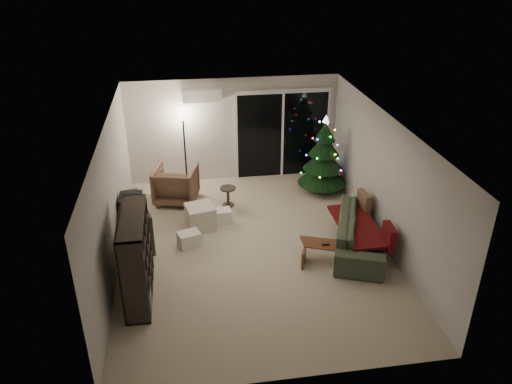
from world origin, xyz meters
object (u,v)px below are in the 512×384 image
bookshelf (124,258)px  coffee_table (333,253)px  armchair (176,184)px  christmas_tree (324,154)px  media_cabinet (134,223)px  sofa (362,232)px

bookshelf → coffee_table: bookshelf is taller
armchair → christmas_tree: (3.38, 0.03, 0.51)m
media_cabinet → sofa: media_cabinet is taller
bookshelf → sofa: bookshelf is taller
bookshelf → christmas_tree: 5.37m
media_cabinet → christmas_tree: bearing=6.4°
sofa → christmas_tree: (-0.09, 2.47, 0.59)m
christmas_tree → bookshelf: bearing=-141.7°
sofa → coffee_table: sofa is taller
media_cabinet → christmas_tree: (4.21, 1.61, 0.51)m
armchair → bookshelf: bearing=90.4°
sofa → christmas_tree: size_ratio=1.23×
bookshelf → armchair: (0.83, 3.30, -0.33)m
media_cabinet → sofa: 4.39m
media_cabinet → sofa: bearing=-25.9°
bookshelf → christmas_tree: size_ratio=0.81×
media_cabinet → coffee_table: (3.63, -1.25, -0.23)m
bookshelf → coffee_table: 3.70m
bookshelf → media_cabinet: bearing=90.2°
coffee_table → christmas_tree: 3.02m
armchair → media_cabinet: bearing=77.0°
sofa → armchair: bearing=75.6°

